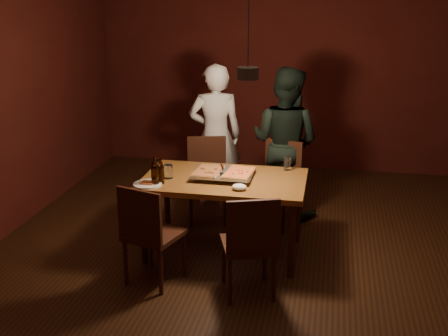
% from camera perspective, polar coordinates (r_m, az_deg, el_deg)
% --- Properties ---
extents(room_shell, '(6.00, 6.00, 6.00)m').
position_cam_1_polar(room_shell, '(4.80, 2.38, 5.46)').
color(room_shell, '#351D0E').
rests_on(room_shell, ground).
extents(dining_table, '(1.50, 0.90, 0.75)m').
position_cam_1_polar(dining_table, '(5.21, -0.00, -1.82)').
color(dining_table, brown).
rests_on(dining_table, floor).
extents(chair_far_left, '(0.51, 0.51, 0.49)m').
position_cam_1_polar(chair_far_left, '(6.07, -1.72, -0.30)').
color(chair_far_left, '#38190F').
rests_on(chair_far_left, floor).
extents(chair_far_right, '(0.53, 0.53, 0.49)m').
position_cam_1_polar(chair_far_right, '(5.97, 5.63, -0.72)').
color(chair_far_right, '#38190F').
rests_on(chair_far_right, floor).
extents(chair_near_left, '(0.53, 0.53, 0.49)m').
position_cam_1_polar(chair_near_left, '(4.73, -7.74, -5.93)').
color(chair_near_left, '#38190F').
rests_on(chair_near_left, floor).
extents(chair_near_right, '(0.53, 0.53, 0.49)m').
position_cam_1_polar(chair_near_right, '(4.50, 2.71, -7.06)').
color(chair_near_right, '#38190F').
rests_on(chair_near_right, floor).
extents(pizza_tray, '(0.56, 0.46, 0.05)m').
position_cam_1_polar(pizza_tray, '(5.20, -0.06, -0.69)').
color(pizza_tray, silver).
rests_on(pizza_tray, dining_table).
extents(pizza_meat, '(0.26, 0.39, 0.02)m').
position_cam_1_polar(pizza_meat, '(5.21, -1.62, -0.27)').
color(pizza_meat, maroon).
rests_on(pizza_meat, pizza_tray).
extents(pizza_cheese, '(0.28, 0.41, 0.02)m').
position_cam_1_polar(pizza_cheese, '(5.17, 1.52, -0.44)').
color(pizza_cheese, gold).
rests_on(pizza_cheese, pizza_tray).
extents(spatula, '(0.17, 0.26, 0.04)m').
position_cam_1_polar(spatula, '(5.20, 0.04, -0.24)').
color(spatula, silver).
rests_on(spatula, pizza_tray).
extents(beer_bottle_a, '(0.07, 0.07, 0.26)m').
position_cam_1_polar(beer_bottle_a, '(5.00, -7.04, -0.34)').
color(beer_bottle_a, black).
rests_on(beer_bottle_a, dining_table).
extents(beer_bottle_b, '(0.06, 0.06, 0.23)m').
position_cam_1_polar(beer_bottle_b, '(5.05, -6.45, -0.30)').
color(beer_bottle_b, black).
rests_on(beer_bottle_b, dining_table).
extents(water_glass_left, '(0.08, 0.08, 0.13)m').
position_cam_1_polar(water_glass_left, '(5.19, -5.67, -0.36)').
color(water_glass_left, silver).
rests_on(water_glass_left, dining_table).
extents(water_glass_right, '(0.06, 0.06, 0.13)m').
position_cam_1_polar(water_glass_right, '(5.43, 6.45, 0.46)').
color(water_glass_right, silver).
rests_on(water_glass_right, dining_table).
extents(plate_slice, '(0.26, 0.26, 0.03)m').
position_cam_1_polar(plate_slice, '(5.05, -7.78, -1.62)').
color(plate_slice, white).
rests_on(plate_slice, dining_table).
extents(napkin, '(0.13, 0.10, 0.05)m').
position_cam_1_polar(napkin, '(4.88, 1.55, -1.95)').
color(napkin, white).
rests_on(napkin, dining_table).
extents(diner_white, '(0.67, 0.52, 1.64)m').
position_cam_1_polar(diner_white, '(6.41, -0.89, 3.31)').
color(diner_white, white).
rests_on(diner_white, floor).
extents(diner_dark, '(0.97, 0.86, 1.64)m').
position_cam_1_polar(diner_dark, '(6.17, 6.20, 2.63)').
color(diner_dark, black).
rests_on(diner_dark, floor).
extents(pendant_lamp, '(0.18, 0.18, 1.10)m').
position_cam_1_polar(pendant_lamp, '(4.74, 2.43, 9.72)').
color(pendant_lamp, black).
rests_on(pendant_lamp, ceiling).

